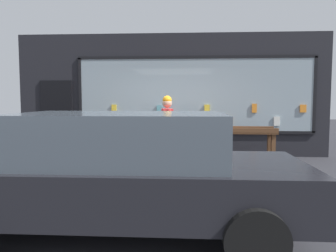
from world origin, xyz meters
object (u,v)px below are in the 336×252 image
display_table_left (112,134)px  sandwich_board_sign (29,143)px  small_dog (181,157)px  display_table_right (227,135)px  parked_car (121,170)px  person_browsing (167,126)px

display_table_left → sandwich_board_sign: (-2.05, -0.10, -0.22)m
small_dog → display_table_right: bearing=-51.4°
sandwich_board_sign → small_dog: bearing=-23.1°
sandwich_board_sign → parked_car: parked_car is taller
display_table_left → display_table_right: bearing=-0.0°
display_table_left → parked_car: 4.25m
person_browsing → parked_car: bearing=164.9°
small_dog → parked_car: size_ratio=0.14×
display_table_left → sandwich_board_sign: sandwich_board_sign is taller
small_dog → sandwich_board_sign: size_ratio=0.64×
person_browsing → display_table_left: bearing=60.2°
display_table_left → sandwich_board_sign: size_ratio=2.42×
small_dog → parked_car: (-0.62, -3.36, 0.42)m
small_dog → parked_car: parked_car is taller
display_table_left → person_browsing: size_ratio=1.40×
display_table_right → parked_car: (-1.70, -4.11, 0.01)m
display_table_right → small_dog: 1.38m
person_browsing → sandwich_board_sign: bearing=73.2°
person_browsing → sandwich_board_sign: size_ratio=1.73×
parked_car → person_browsing: bearing=85.3°
person_browsing → small_dog: size_ratio=2.70×
display_table_left → sandwich_board_sign: 2.06m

